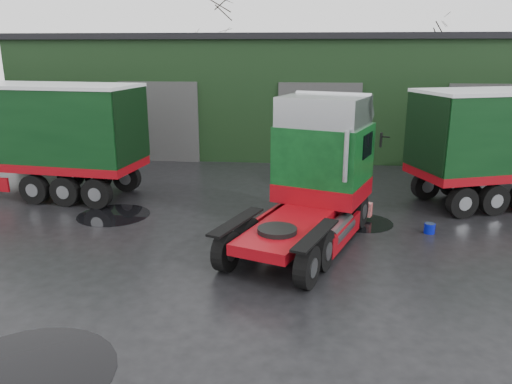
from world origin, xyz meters
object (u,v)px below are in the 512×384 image
Objects in this scene: warehouse at (317,91)px; wash_bucket at (430,228)px; tree_back_a at (215,60)px; tree_back_b at (420,73)px; hero_tractor at (301,176)px.

warehouse reaches higher than wash_bucket.
wash_bucket is 28.25m from tree_back_a.
tree_back_a is 1.27× the size of tree_back_b.
wash_bucket is at bearing -100.45° from tree_back_b.
warehouse is 4.75× the size of hero_tractor.
hero_tractor is 0.91× the size of tree_back_b.
tree_back_b reaches higher than warehouse.
hero_tractor is at bearing -74.88° from tree_back_a.
hero_tractor is 28.05m from tree_back_a.
tree_back_b is at bearing 92.55° from hero_tractor.
hero_tractor reaches higher than wash_bucket.
hero_tractor is (-0.72, -16.96, -1.04)m from warehouse.
warehouse is 3.41× the size of tree_back_a.
hero_tractor is 20.46× the size of wash_bucket.
hero_tractor is 28.38m from tree_back_b.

